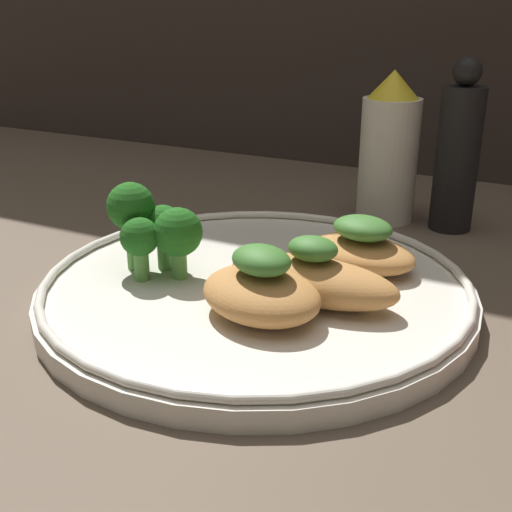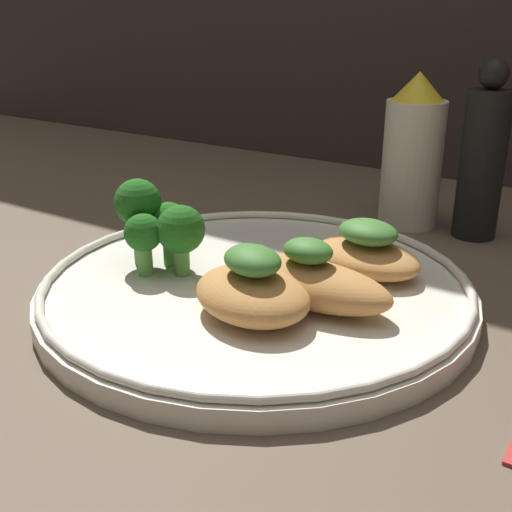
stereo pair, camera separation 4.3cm
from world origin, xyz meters
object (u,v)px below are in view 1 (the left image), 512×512
Objects in this scene: broccoli_bunch at (153,226)px; pepper_grinder at (458,154)px; sauce_bottle at (389,150)px; plate at (256,288)px.

broccoli_bunch is 0.48× the size of pepper_grinder.
sauce_bottle is at bearing 180.00° from pepper_grinder.
broccoli_bunch is at bearing -124.39° from pepper_grinder.
broccoli_bunch is at bearing -112.85° from sauce_bottle.
plate is at bearing -112.20° from pepper_grinder.
pepper_grinder is at bearing -0.00° from sauce_bottle.
plate is at bearing -97.11° from sauce_bottle.
pepper_grinder reaches higher than sauce_bottle.
sauce_bottle is (2.72, 21.80, 5.64)cm from plate.
broccoli_bunch is 28.52cm from pepper_grinder.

